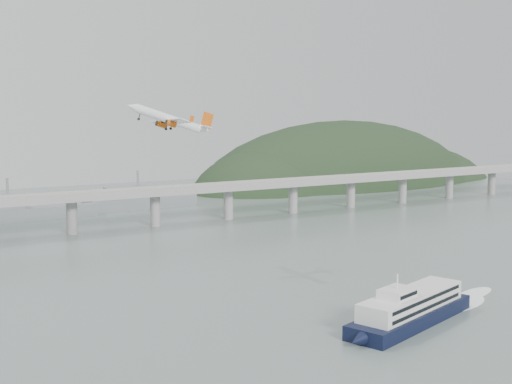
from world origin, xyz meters
TOP-DOWN VIEW (x-y plane):
  - ground at (0.00, 0.00)m, footprint 900.00×900.00m
  - bridge at (-1.15, 200.00)m, footprint 800.00×22.00m
  - headland at (285.18, 331.75)m, footprint 365.00×155.00m
  - ferry at (12.84, -18.14)m, footprint 92.36×36.64m
  - airliner at (-24.42, 81.02)m, footprint 37.86×34.21m

SIDE VIEW (x-z plane):
  - headland at x=285.18m, z-range -97.34..58.66m
  - ground at x=0.00m, z-range 0.00..0.00m
  - ferry at x=12.84m, z-range -4.08..13.77m
  - bridge at x=-1.15m, z-range 5.70..29.60m
  - airliner at x=-24.42m, z-range 57.14..71.36m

